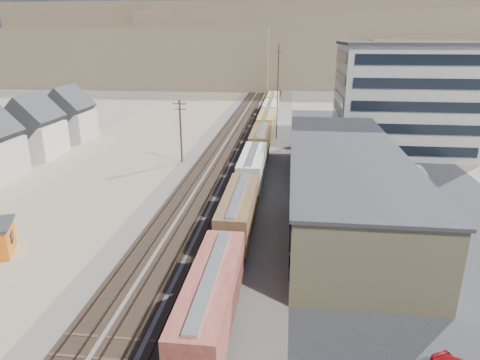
# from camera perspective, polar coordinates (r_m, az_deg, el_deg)

# --- Properties ---
(ground) EXTENTS (300.00, 300.00, 0.00)m
(ground) POSITION_cam_1_polar(r_m,az_deg,el_deg) (31.11, -11.59, -20.48)
(ground) COLOR #6B6356
(ground) RESTS_ON ground
(ballast_bed) EXTENTS (18.00, 200.00, 0.06)m
(ballast_bed) POSITION_cam_1_polar(r_m,az_deg,el_deg) (75.72, 0.02, 3.88)
(ballast_bed) COLOR #4C4742
(ballast_bed) RESTS_ON ground
(dirt_yard) EXTENTS (24.00, 180.00, 0.03)m
(dirt_yard) POSITION_cam_1_polar(r_m,az_deg,el_deg) (71.59, -17.08, 2.14)
(dirt_yard) COLOR gray
(dirt_yard) RESTS_ON ground
(asphalt_lot) EXTENTS (26.00, 120.00, 0.04)m
(asphalt_lot) POSITION_cam_1_polar(r_m,az_deg,el_deg) (62.33, 18.82, -0.47)
(asphalt_lot) COLOR #232326
(asphalt_lot) RESTS_ON ground
(rail_tracks) EXTENTS (11.40, 200.00, 0.24)m
(rail_tracks) POSITION_cam_1_polar(r_m,az_deg,el_deg) (75.77, -0.39, 3.96)
(rail_tracks) COLOR black
(rail_tracks) RESTS_ON ground
(freight_train) EXTENTS (3.00, 119.74, 4.46)m
(freight_train) POSITION_cam_1_polar(r_m,az_deg,el_deg) (64.48, 2.28, 3.75)
(freight_train) COLOR black
(freight_train) RESTS_ON ground
(warehouse) EXTENTS (12.40, 40.40, 7.25)m
(warehouse) POSITION_cam_1_polar(r_m,az_deg,el_deg) (50.64, 13.67, -0.00)
(warehouse) COLOR tan
(warehouse) RESTS_ON ground
(office_tower) EXTENTS (22.60, 18.60, 18.45)m
(office_tower) POSITION_cam_1_polar(r_m,az_deg,el_deg) (80.66, 20.95, 10.28)
(office_tower) COLOR #9E998E
(office_tower) RESTS_ON ground
(utility_pole_north) EXTENTS (2.20, 0.32, 10.00)m
(utility_pole_north) POSITION_cam_1_polar(r_m,az_deg,el_deg) (68.38, -7.91, 6.62)
(utility_pole_north) COLOR #382619
(utility_pole_north) RESTS_ON ground
(radio_mast) EXTENTS (1.20, 0.16, 18.00)m
(radio_mast) POSITION_cam_1_polar(r_m,az_deg,el_deg) (83.36, 5.03, 11.56)
(radio_mast) COLOR black
(radio_mast) RESTS_ON ground
(hills_north) EXTENTS (265.00, 80.00, 32.00)m
(hills_north) POSITION_cam_1_polar(r_m,az_deg,el_deg) (190.86, 4.43, 17.11)
(hills_north) COLOR brown
(hills_north) RESTS_ON ground
(parked_car_blue) EXTENTS (4.48, 6.49, 1.65)m
(parked_car_blue) POSITION_cam_1_polar(r_m,az_deg,el_deg) (81.76, 17.37, 4.72)
(parked_car_blue) COLOR navy
(parked_car_blue) RESTS_ON ground
(parked_car_far) EXTENTS (2.09, 4.40, 1.45)m
(parked_car_far) POSITION_cam_1_polar(r_m,az_deg,el_deg) (67.56, 22.68, 1.16)
(parked_car_far) COLOR silver
(parked_car_far) RESTS_ON ground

